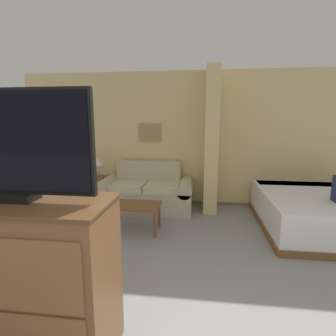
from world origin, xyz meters
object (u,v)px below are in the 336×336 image
couch (146,193)px  tv_dresser (27,280)px  table_lamp (93,160)px  coffee_table (136,208)px  tv (12,145)px  bed (318,212)px

couch → tv_dresser: bearing=-93.2°
table_lamp → tv_dresser: (0.85, -3.20, -0.35)m
table_lamp → tv_dresser: 3.33m
tv_dresser → coffee_table: bearing=84.0°
couch → coffee_table: couch is taller
tv_dresser → tv: (-0.00, 0.00, 0.94)m
coffee_table → bed: 2.82m
couch → tv_dresser: (-0.18, -3.20, 0.26)m
couch → table_lamp: (-1.03, -0.00, 0.61)m
table_lamp → coffee_table: bearing=-43.6°
couch → table_lamp: size_ratio=3.80×
coffee_table → tv: tv is taller
tv_dresser → couch: bearing=86.8°
table_lamp → couch: bearing=0.0°
table_lamp → tv: bearing=-75.1°
coffee_table → tv: (-0.23, -2.17, 1.14)m
coffee_table → bed: size_ratio=0.38×
couch → bed: bearing=-11.9°
coffee_table → table_lamp: 1.59m
bed → couch: bearing=168.1°
couch → tv: bearing=-93.2°
coffee_table → table_lamp: (-1.08, 1.03, 0.55)m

